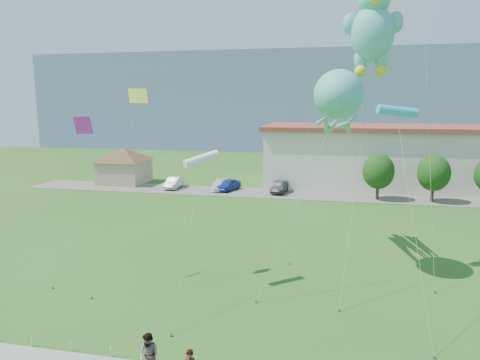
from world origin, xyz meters
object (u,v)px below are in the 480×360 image
parked_car_silver (174,183)px  parked_car_white (219,185)px  parked_car_blue (228,185)px  octopus_kite (338,105)px  pedestrian_right (149,356)px  teddy_bear_kite (373,26)px  parked_car_black (280,187)px  pavilion (124,162)px

parked_car_silver → parked_car_white: 6.22m
parked_car_blue → octopus_kite: (13.04, -23.50, 10.25)m
parked_car_blue → parked_car_white: bearing=-161.8°
pedestrian_right → teddy_bear_kite: size_ratio=0.10×
parked_car_white → octopus_kite: bearing=-64.0°
parked_car_blue → pedestrian_right: bearing=-62.2°
parked_car_white → parked_car_silver: bearing=174.5°
pedestrian_right → parked_car_black: (1.03, 38.06, -0.28)m
pedestrian_right → parked_car_silver: (-13.12, 38.18, -0.26)m
parked_car_silver → octopus_kite: bearing=-49.6°
parked_car_white → octopus_kite: 29.38m
parked_car_black → teddy_bear_kite: bearing=-63.9°
pavilion → parked_car_black: bearing=-6.1°
parked_car_white → parked_car_blue: size_ratio=1.00×
pedestrian_right → teddy_bear_kite: (9.28, 14.39, 14.87)m
pedestrian_right → parked_car_black: pedestrian_right is taller
parked_car_white → octopus_kite: size_ratio=0.32×
pedestrian_right → parked_car_blue: 38.55m
parked_car_blue → octopus_kite: bearing=-41.7°
parked_car_black → parked_car_white: bearing=-173.8°
pavilion → pedestrian_right: 45.80m
pavilion → octopus_kite: size_ratio=0.69×
parked_car_silver → parked_car_blue: size_ratio=1.04×
teddy_bear_kite → octopus_kite: bearing=173.0°
parked_car_silver → teddy_bear_kite: teddy_bear_kite is taller
parked_car_black → teddy_bear_kite: teddy_bear_kite is taller
pavilion → parked_car_silver: (8.24, -2.28, -2.23)m
parked_car_white → teddy_bear_kite: bearing=-60.9°
parked_car_blue → octopus_kite: 28.76m
pavilion → parked_car_white: bearing=-9.1°
pavilion → parked_car_white: (14.46, -2.31, -2.34)m
parked_car_silver → parked_car_white: size_ratio=1.04×
pedestrian_right → parked_car_black: size_ratio=0.44×
octopus_kite → teddy_bear_kite: 5.26m
pavilion → pedestrian_right: bearing=-62.2°
parked_car_white → teddy_bear_kite: 32.53m
pedestrian_right → parked_car_blue: pedestrian_right is taller
pedestrian_right → parked_car_silver: size_ratio=0.43×
pedestrian_right → parked_car_white: pedestrian_right is taller
pavilion → parked_car_black: (22.39, -2.40, -2.25)m
parked_car_silver → parked_car_blue: bearing=-1.0°
parked_car_white → octopus_kite: octopus_kite is taller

